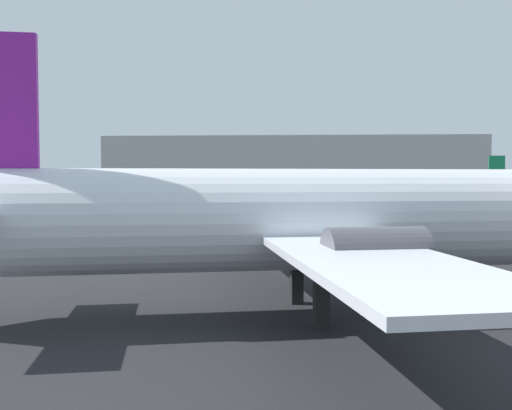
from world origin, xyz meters
The scene contains 3 objects.
airplane_at_gate centered at (4.53, 13.37, 3.58)m, with size 35.19×26.16×10.09m.
airplane_far_left centered at (25.82, 79.29, 2.84)m, with size 23.97×18.53×8.62m.
terminal_building centered at (3.28, 139.77, 7.81)m, with size 93.27×25.17×15.62m, color #B7B7B2.
Camera 1 is at (2.76, -7.87, 5.10)m, focal length 39.46 mm.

